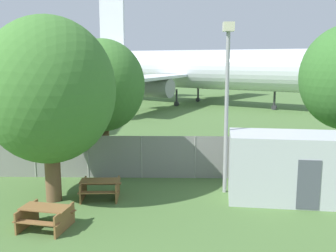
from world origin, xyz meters
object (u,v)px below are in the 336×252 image
at_px(portable_cabin, 286,167).
at_px(picnic_bench_open_grass, 45,215).
at_px(airplane, 195,70).
at_px(tree_far_right, 103,86).
at_px(tree_near_hangar, 49,91).
at_px(picnic_bench_near_cabin, 100,187).

xyz_separation_m(portable_cabin, picnic_bench_open_grass, (-8.75, -3.02, -0.88)).
bearing_deg(airplane, tree_far_right, -71.54).
distance_m(airplane, tree_far_right, 29.07).
bearing_deg(portable_cabin, picnic_bench_open_grass, -154.46).
xyz_separation_m(airplane, portable_cabin, (2.10, -33.17, -2.93)).
xyz_separation_m(picnic_bench_open_grass, tree_near_hangar, (-0.55, 2.66, 3.95)).
relative_size(airplane, tree_near_hangar, 5.00).
xyz_separation_m(picnic_bench_open_grass, tree_far_right, (0.59, 7.76, 3.78)).
distance_m(picnic_bench_near_cabin, picnic_bench_open_grass, 3.19).
height_order(picnic_bench_near_cabin, tree_near_hangar, tree_near_hangar).
height_order(picnic_bench_near_cabin, tree_far_right, tree_far_right).
bearing_deg(portable_cabin, tree_near_hangar, -171.31).
distance_m(picnic_bench_near_cabin, tree_near_hangar, 4.36).
height_order(airplane, picnic_bench_open_grass, airplane).
bearing_deg(portable_cabin, tree_far_right, 156.36).
height_order(tree_near_hangar, tree_far_right, tree_near_hangar).
relative_size(airplane, portable_cabin, 7.71).
bearing_deg(airplane, picnic_bench_near_cabin, -68.68).
height_order(airplane, tree_near_hangar, airplane).
height_order(airplane, picnic_bench_near_cabin, airplane).
xyz_separation_m(picnic_bench_near_cabin, tree_near_hangar, (-1.83, -0.26, 3.94)).
xyz_separation_m(portable_cabin, tree_near_hangar, (-9.30, -0.35, 3.07)).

